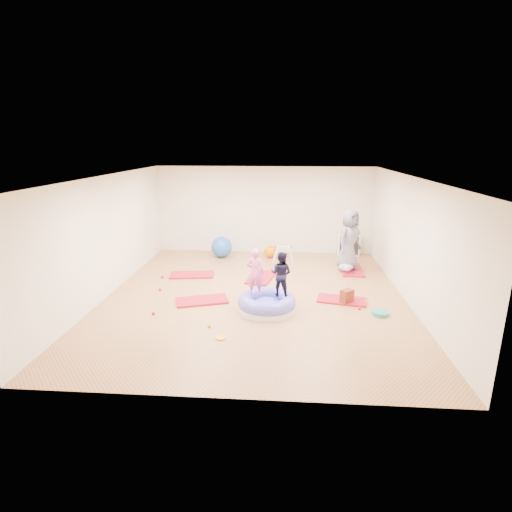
{
  "coord_description": "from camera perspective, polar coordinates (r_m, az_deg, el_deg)",
  "views": [
    {
      "loc": [
        0.67,
        -8.88,
        3.52
      ],
      "look_at": [
        0.0,
        0.3,
        0.9
      ],
      "focal_mm": 28.0,
      "sensor_mm": 36.0,
      "label": 1
    }
  ],
  "objects": [
    {
      "name": "child_navy",
      "position": [
        8.56,
        3.61,
        -2.26
      ],
      "size": [
        0.58,
        0.52,
        0.98
      ],
      "primitive_type": "imported",
      "rotation": [
        0.0,
        0.0,
        2.76
      ],
      "color": "black",
      "rests_on": "inflatable_cushion"
    },
    {
      "name": "infant",
      "position": [
        11.42,
        12.75,
        -1.58
      ],
      "size": [
        0.4,
        0.4,
        0.23
      ],
      "color": "#8AA5E4",
      "rests_on": "gym_mat_rear_right"
    },
    {
      "name": "gym_mat_rear_right",
      "position": [
        11.69,
        13.49,
        -1.96
      ],
      "size": [
        0.64,
        1.22,
        0.05
      ],
      "primitive_type": "cube",
      "rotation": [
        0.0,
        0.0,
        1.54
      ],
      "color": "maroon",
      "rests_on": "ground"
    },
    {
      "name": "backpack",
      "position": [
        9.29,
        12.87,
        -5.7
      ],
      "size": [
        0.34,
        0.32,
        0.33
      ],
      "primitive_type": "cube",
      "rotation": [
        0.0,
        0.0,
        0.69
      ],
      "color": "#A8310D",
      "rests_on": "ground"
    },
    {
      "name": "gym_mat_center_back",
      "position": [
        10.75,
        0.77,
        -3.09
      ],
      "size": [
        0.83,
        1.27,
        0.05
      ],
      "primitive_type": "cube",
      "rotation": [
        0.0,
        0.0,
        1.34
      ],
      "color": "maroon",
      "rests_on": "ground"
    },
    {
      "name": "ball_pit_balls",
      "position": [
        9.19,
        -3.37,
        -6.43
      ],
      "size": [
        5.21,
        2.91,
        0.07
      ],
      "color": "#FFA30C",
      "rests_on": "ground"
    },
    {
      "name": "inflatable_cushion",
      "position": [
        8.72,
        1.57,
        -6.81
      ],
      "size": [
        1.27,
        1.27,
        0.4
      ],
      "rotation": [
        0.0,
        0.0,
        0.01
      ],
      "color": "white",
      "rests_on": "ground"
    },
    {
      "name": "room",
      "position": [
        9.15,
        -0.14,
        2.5
      ],
      "size": [
        7.01,
        8.01,
        2.81
      ],
      "color": "#BE8049",
      "rests_on": "ground"
    },
    {
      "name": "exercise_ball_blue",
      "position": [
        12.71,
        -4.94,
        1.3
      ],
      "size": [
        0.66,
        0.66,
        0.66
      ],
      "primitive_type": "sphere",
      "color": "blue",
      "rests_on": "ground"
    },
    {
      "name": "child_pink",
      "position": [
        8.58,
        -0.12,
        -1.97
      ],
      "size": [
        0.38,
        0.26,
        1.04
      ],
      "primitive_type": "imported",
      "rotation": [
        0.0,
        0.0,
        3.12
      ],
      "color": "pink",
      "rests_on": "inflatable_cushion"
    },
    {
      "name": "gym_mat_right",
      "position": [
        9.46,
        12.18,
        -6.17
      ],
      "size": [
        1.2,
        0.78,
        0.05
      ],
      "primitive_type": "cube",
      "rotation": [
        0.0,
        0.0,
        -0.22
      ],
      "color": "maroon",
      "rests_on": "ground"
    },
    {
      "name": "yellow_toy",
      "position": [
        7.62,
        -5.05,
        -11.56
      ],
      "size": [
        0.2,
        0.2,
        0.03
      ],
      "primitive_type": "cylinder",
      "color": "#FFA30C",
      "rests_on": "ground"
    },
    {
      "name": "gym_mat_front_left",
      "position": [
        9.31,
        -7.75,
        -6.31
      ],
      "size": [
        1.29,
        0.92,
        0.05
      ],
      "primitive_type": "cube",
      "rotation": [
        0.0,
        0.0,
        0.32
      ],
      "color": "maroon",
      "rests_on": "ground"
    },
    {
      "name": "cube_shelf",
      "position": [
        13.22,
        13.06,
        1.57
      ],
      "size": [
        0.69,
        0.34,
        0.69
      ],
      "color": "white",
      "rests_on": "ground"
    },
    {
      "name": "balance_disc",
      "position": [
        8.94,
        17.3,
        -7.78
      ],
      "size": [
        0.36,
        0.36,
        0.08
      ],
      "primitive_type": "cylinder",
      "color": "#208B78",
      "rests_on": "ground"
    },
    {
      "name": "infant_play_gym",
      "position": [
        12.17,
        3.9,
        0.64
      ],
      "size": [
        0.64,
        0.61,
        0.49
      ],
      "rotation": [
        0.0,
        0.0,
        -0.29
      ],
      "color": "white",
      "rests_on": "ground"
    },
    {
      "name": "adult_caregiver",
      "position": [
        11.46,
        13.16,
        2.27
      ],
      "size": [
        0.98,
        0.97,
        1.71
      ],
      "primitive_type": "imported",
      "rotation": [
        0.0,
        0.0,
        0.78
      ],
      "color": "slate",
      "rests_on": "gym_mat_rear_right"
    },
    {
      "name": "exercise_ball_orange",
      "position": [
        12.64,
        2.09,
        0.68
      ],
      "size": [
        0.41,
        0.41,
        0.41
      ],
      "primitive_type": "sphere",
      "color": "#DD6F00",
      "rests_on": "ground"
    },
    {
      "name": "gym_mat_mid_left",
      "position": [
        11.1,
        -9.11,
        -2.67
      ],
      "size": [
        1.24,
        0.74,
        0.05
      ],
      "primitive_type": "cube",
      "rotation": [
        0.0,
        0.0,
        0.13
      ],
      "color": "maroon",
      "rests_on": "ground"
    }
  ]
}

